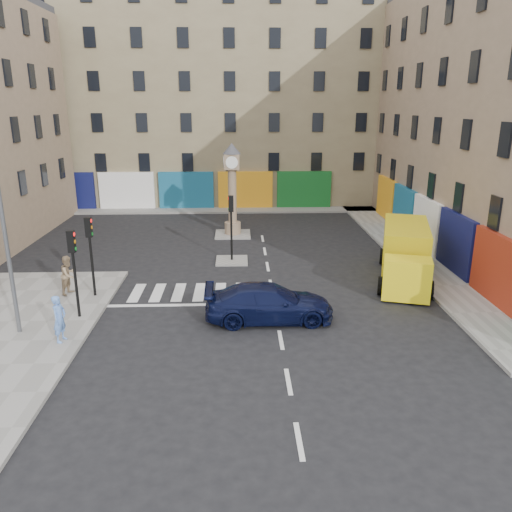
{
  "coord_description": "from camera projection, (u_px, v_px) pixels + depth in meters",
  "views": [
    {
      "loc": [
        -1.55,
        -19.31,
        8.71
      ],
      "look_at": [
        -0.8,
        2.53,
        2.0
      ],
      "focal_mm": 35.0,
      "sensor_mm": 36.0,
      "label": 1
    }
  ],
  "objects": [
    {
      "name": "pedestrian_tan",
      "position": [
        69.0,
        275.0,
        23.17
      ],
      "size": [
        0.95,
        1.07,
        1.84
      ],
      "primitive_type": "imported",
      "rotation": [
        0.0,
        0.0,
        1.24
      ],
      "color": "#967C5C",
      "rests_on": "sidewalk_left"
    },
    {
      "name": "traffic_light_left_far",
      "position": [
        90.0,
        244.0,
        22.5
      ],
      "size": [
        0.28,
        0.22,
        3.7
      ],
      "color": "black",
      "rests_on": "sidewalk_left"
    },
    {
      "name": "island_near",
      "position": [
        232.0,
        261.0,
        28.62
      ],
      "size": [
        1.8,
        1.8,
        0.12
      ],
      "primitive_type": "cube",
      "color": "gray",
      "rests_on": "ground"
    },
    {
      "name": "traffic_light_left_near",
      "position": [
        73.0,
        260.0,
        20.21
      ],
      "size": [
        0.28,
        0.22,
        3.7
      ],
      "color": "black",
      "rests_on": "sidewalk_left"
    },
    {
      "name": "lamp_post",
      "position": [
        2.0,
        215.0,
        18.17
      ],
      "size": [
        0.5,
        0.25,
        8.3
      ],
      "color": "#595B60",
      "rests_on": "sidewalk_left"
    },
    {
      "name": "yellow_van",
      "position": [
        405.0,
        253.0,
        25.66
      ],
      "size": [
        4.14,
        7.62,
        2.66
      ],
      "rotation": [
        0.0,
        0.0,
        -0.29
      ],
      "color": "yellow",
      "rests_on": "ground"
    },
    {
      "name": "sidewalk_right",
      "position": [
        405.0,
        249.0,
        30.88
      ],
      "size": [
        2.6,
        30.0,
        0.15
      ],
      "primitive_type": "cube",
      "color": "gray",
      "rests_on": "ground"
    },
    {
      "name": "navy_sedan",
      "position": [
        269.0,
        303.0,
        20.7
      ],
      "size": [
        5.37,
        2.29,
        1.54
      ],
      "primitive_type": "imported",
      "rotation": [
        0.0,
        0.0,
        1.6
      ],
      "color": "black",
      "rests_on": "ground"
    },
    {
      "name": "island_far",
      "position": [
        233.0,
        234.0,
        34.35
      ],
      "size": [
        2.4,
        2.4,
        0.12
      ],
      "primitive_type": "cube",
      "color": "gray",
      "rests_on": "ground"
    },
    {
      "name": "sidewalk_far",
      "position": [
        210.0,
        210.0,
        42.12
      ],
      "size": [
        32.0,
        2.4,
        0.15
      ],
      "primitive_type": "cube",
      "color": "gray",
      "rests_on": "ground"
    },
    {
      "name": "traffic_light_island",
      "position": [
        231.0,
        217.0,
        27.88
      ],
      "size": [
        0.28,
        0.22,
        3.7
      ],
      "color": "black",
      "rests_on": "island_near"
    },
    {
      "name": "pedestrian_blue",
      "position": [
        59.0,
        319.0,
        18.5
      ],
      "size": [
        0.56,
        0.74,
        1.81
      ],
      "primitive_type": "imported",
      "rotation": [
        0.0,
        0.0,
        1.36
      ],
      "color": "#608EDD",
      "rests_on": "sidewalk_left"
    },
    {
      "name": "ground",
      "position": [
        277.0,
        319.0,
        21.06
      ],
      "size": [
        120.0,
        120.0,
        0.0
      ],
      "primitive_type": "plane",
      "color": "black",
      "rests_on": "ground"
    },
    {
      "name": "clock_pillar",
      "position": [
        232.0,
        184.0,
        33.32
      ],
      "size": [
        1.2,
        1.2,
        6.1
      ],
      "color": "#91775F",
      "rests_on": "island_far"
    },
    {
      "name": "building_far",
      "position": [
        211.0,
        106.0,
        45.18
      ],
      "size": [
        32.0,
        10.0,
        17.0
      ],
      "primitive_type": "cube",
      "color": "gray",
      "rests_on": "ground"
    }
  ]
}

